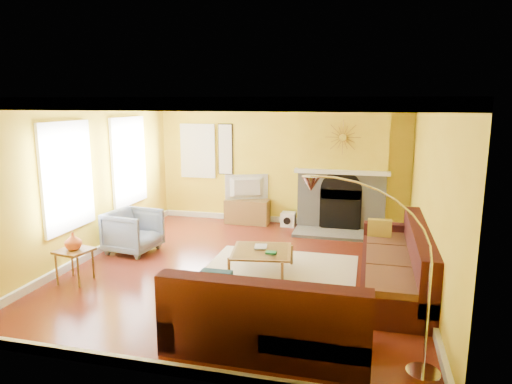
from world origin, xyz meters
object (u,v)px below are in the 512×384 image
(arc_lamp, at_px, (372,278))
(side_table, at_px, (75,266))
(media_console, at_px, (247,211))
(armchair, at_px, (133,231))
(sectional_sofa, at_px, (318,265))
(coffee_table, at_px, (262,261))

(arc_lamp, bearing_deg, side_table, 163.42)
(side_table, bearing_deg, media_console, 67.18)
(armchair, xyz_separation_m, side_table, (-0.16, -1.47, -0.13))
(sectional_sofa, xyz_separation_m, side_table, (-3.58, -0.39, -0.20))
(sectional_sofa, relative_size, armchair, 4.71)
(sectional_sofa, bearing_deg, arc_lamp, -67.26)
(media_console, xyz_separation_m, side_table, (-1.62, -3.85, -0.01))
(media_console, distance_m, armchair, 2.80)
(coffee_table, relative_size, side_table, 1.83)
(coffee_table, distance_m, side_table, 2.82)
(side_table, bearing_deg, armchair, 83.95)
(sectional_sofa, relative_size, side_table, 7.84)
(coffee_table, height_order, side_table, side_table)
(side_table, relative_size, arc_lamp, 0.26)
(sectional_sofa, bearing_deg, side_table, -173.76)
(sectional_sofa, relative_size, arc_lamp, 2.02)
(sectional_sofa, bearing_deg, coffee_table, 145.03)
(media_console, bearing_deg, coffee_table, -70.46)
(sectional_sofa, distance_m, coffee_table, 1.21)
(armchair, distance_m, side_table, 1.48)
(coffee_table, bearing_deg, sectional_sofa, -34.97)
(coffee_table, distance_m, armchair, 2.49)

